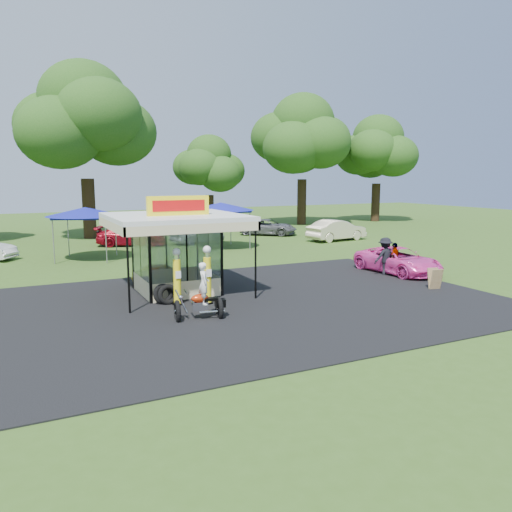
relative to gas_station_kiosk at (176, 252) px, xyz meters
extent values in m
plane|color=#345219|center=(2.00, -4.99, -1.78)|extent=(120.00, 120.00, 0.00)
cube|color=black|center=(2.00, -2.99, -1.76)|extent=(20.00, 14.00, 0.04)
cube|color=white|center=(0.00, 0.01, -1.75)|extent=(3.00, 3.00, 0.06)
cube|color=white|center=(0.00, 0.01, 1.51)|extent=(5.40, 5.40, 0.18)
cube|color=yellow|center=(0.00, -0.49, 2.00)|extent=(2.60, 0.25, 0.80)
cube|color=red|center=(0.00, -0.62, 2.00)|extent=(2.21, 0.02, 0.45)
cylinder|color=black|center=(-2.55, -2.54, -0.18)|extent=(0.08, 0.08, 3.20)
cylinder|color=black|center=(2.55, -2.54, -0.18)|extent=(0.08, 0.08, 3.20)
cylinder|color=black|center=(-0.61, -2.11, -1.73)|extent=(0.42, 0.42, 0.10)
cylinder|color=yellow|center=(-0.61, -2.11, -0.83)|extent=(0.29, 0.29, 1.72)
cylinder|color=silver|center=(-0.61, -2.11, 0.13)|extent=(0.19, 0.19, 0.19)
sphere|color=white|center=(-0.61, -2.11, 0.32)|extent=(0.31, 0.31, 0.31)
cube|color=white|center=(-0.61, -2.29, -0.54)|extent=(0.21, 0.02, 0.29)
cylinder|color=black|center=(0.50, -2.47, -1.73)|extent=(0.43, 0.43, 0.10)
cylinder|color=yellow|center=(0.50, -2.47, -0.80)|extent=(0.30, 0.30, 1.77)
cylinder|color=silver|center=(0.50, -2.47, 0.19)|extent=(0.20, 0.20, 0.20)
sphere|color=white|center=(0.50, -2.47, 0.38)|extent=(0.32, 0.32, 0.32)
cube|color=white|center=(0.50, -2.65, -0.50)|extent=(0.22, 0.02, 0.30)
torus|color=black|center=(-1.27, -4.22, -1.45)|extent=(0.29, 0.85, 0.83)
torus|color=black|center=(0.20, -4.45, -1.45)|extent=(0.29, 0.85, 0.83)
cube|color=silver|center=(-0.48, -4.34, -1.29)|extent=(0.58, 0.36, 0.30)
ellipsoid|color=red|center=(-0.48, -4.34, -1.01)|extent=(0.63, 0.36, 0.30)
cube|color=black|center=(-0.14, -4.40, -1.07)|extent=(0.58, 0.34, 0.10)
cube|color=black|center=(0.23, -4.46, -1.24)|extent=(0.40, 0.39, 0.28)
cylinder|color=silver|center=(-1.12, -4.24, -1.09)|extent=(0.44, 0.13, 0.88)
cylinder|color=silver|center=(-0.97, -4.27, -0.74)|extent=(0.14, 0.59, 0.05)
sphere|color=silver|center=(-1.14, -4.24, -0.94)|extent=(0.16, 0.16, 0.16)
imported|color=white|center=(-0.34, -4.37, -0.50)|extent=(0.44, 0.59, 1.48)
torus|color=black|center=(-0.92, -1.88, -1.37)|extent=(0.83, 0.39, 0.84)
torus|color=black|center=(-1.06, -1.71, -1.37)|extent=(0.84, 0.45, 0.84)
cube|color=#593819|center=(10.45, -4.56, -1.30)|extent=(0.56, 0.34, 0.95)
cube|color=#593819|center=(10.45, -4.33, -1.30)|extent=(0.56, 0.34, 0.95)
imported|color=yellow|center=(0.00, 2.21, -1.30)|extent=(2.82, 1.13, 0.96)
imported|color=#FF45B2|center=(11.59, -0.79, -1.11)|extent=(2.51, 4.97, 1.35)
imported|color=black|center=(10.65, -0.87, -0.82)|extent=(1.26, 0.74, 1.93)
imported|color=gray|center=(11.18, -0.98, -0.96)|extent=(1.04, 0.81, 1.65)
imported|color=maroon|center=(1.46, 15.83, -1.06)|extent=(5.37, 3.58, 1.44)
imported|color=#B5B4B9|center=(6.22, 15.03, -1.05)|extent=(4.63, 2.91, 1.47)
imported|color=#5D5D60|center=(13.44, 17.43, -1.10)|extent=(5.15, 4.91, 1.36)
imported|color=beige|center=(16.56, 11.76, -0.96)|extent=(5.16, 2.43, 1.64)
cylinder|color=gray|center=(-3.75, 12.32, -0.53)|extent=(0.06, 0.06, 2.51)
cylinder|color=gray|center=(-0.82, 12.32, -0.53)|extent=(0.06, 0.06, 2.51)
cylinder|color=gray|center=(-3.75, 9.38, -0.53)|extent=(0.06, 0.06, 2.51)
cylinder|color=gray|center=(-0.82, 9.38, -0.53)|extent=(0.06, 0.06, 2.51)
cube|color=#161C94|center=(-2.28, 10.85, 0.79)|extent=(3.14, 3.14, 0.13)
cone|color=#161C94|center=(-2.28, 10.85, 1.11)|extent=(4.52, 4.52, 0.52)
cylinder|color=gray|center=(5.32, 13.22, -0.51)|extent=(0.06, 0.06, 2.54)
cylinder|color=gray|center=(8.29, 13.22, -0.51)|extent=(0.06, 0.06, 2.54)
cylinder|color=gray|center=(5.32, 10.25, -0.51)|extent=(0.06, 0.06, 2.54)
cylinder|color=gray|center=(8.29, 10.25, -0.51)|extent=(0.06, 0.06, 2.54)
cube|color=#161C94|center=(6.81, 11.74, 0.82)|extent=(3.17, 3.17, 0.13)
cone|color=#161C94|center=(6.81, 11.74, 1.15)|extent=(4.57, 4.57, 0.53)
cylinder|color=black|center=(-0.62, 21.78, 0.62)|extent=(1.03, 1.03, 4.81)
ellipsoid|color=#1F4B15|center=(-0.62, 21.78, 6.87)|extent=(11.54, 11.54, 9.89)
cylinder|color=black|center=(11.37, 25.99, -0.20)|extent=(0.79, 0.79, 3.17)
ellipsoid|color=#1F4B15|center=(11.37, 25.99, 3.85)|extent=(7.39, 7.39, 6.34)
cylinder|color=black|center=(20.99, 24.43, 0.57)|extent=(0.94, 0.94, 4.70)
ellipsoid|color=#1F4B15|center=(20.99, 24.43, 6.57)|extent=(10.96, 10.96, 9.39)
cylinder|color=black|center=(30.53, 24.23, 0.32)|extent=(0.95, 0.95, 4.20)
ellipsoid|color=#1F4B15|center=(30.53, 24.23, 5.58)|extent=(9.48, 9.48, 8.13)
camera|label=1|loc=(-6.12, -20.41, 3.17)|focal=35.00mm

